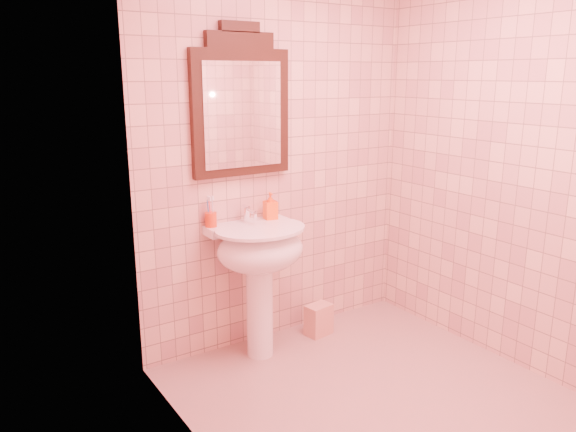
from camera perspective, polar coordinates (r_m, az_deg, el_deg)
floor at (r=3.33m, az=9.90°, el=-18.32°), size 2.20×2.20×0.00m
back_wall at (r=3.72m, az=-0.95°, el=6.05°), size 2.00×0.02×2.50m
pedestal_sink at (r=3.52m, az=-2.89°, el=-4.32°), size 0.58×0.58×0.86m
faucet at (r=3.56m, az=-4.06°, el=0.22°), size 0.04×0.16×0.11m
mirror at (r=3.51m, az=-4.78°, el=11.06°), size 0.66×0.06×0.92m
toothbrush_cup at (r=3.49m, az=-7.84°, el=-0.33°), size 0.07×0.07×0.17m
soap_dispenser at (r=3.63m, az=-1.80°, el=1.03°), size 0.09×0.09×0.18m
towel at (r=4.00m, az=3.13°, el=-10.47°), size 0.20×0.15×0.22m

